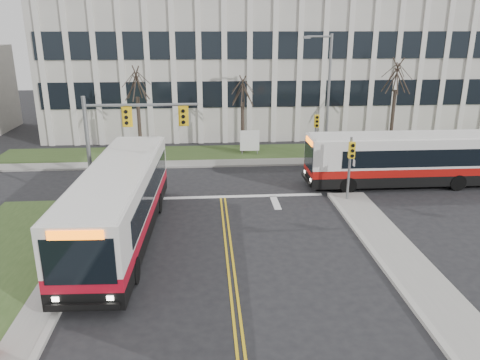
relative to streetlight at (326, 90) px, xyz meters
name	(u,v)px	position (x,y,z in m)	size (l,w,h in m)	color
ground	(230,263)	(-8.03, -16.20, -5.19)	(120.00, 120.00, 0.00)	black
sidewalk_west	(19,344)	(-15.03, -21.20, -5.12)	(1.20, 26.00, 0.14)	#9E9B93
sidewalk_east	(459,323)	(-0.53, -21.20, -5.12)	(2.00, 26.00, 0.14)	#9E9B93
sidewalk_cross	(286,162)	(-3.03, -1.00, -5.12)	(44.00, 1.60, 0.14)	#9E9B93
building_lawn	(280,152)	(-3.03, 1.80, -5.13)	(44.00, 5.00, 0.12)	#344B20
office_building	(263,65)	(-3.03, 13.80, 0.81)	(40.00, 16.00, 12.00)	beige
mast_arm_signal	(118,132)	(-13.65, -9.04, -0.94)	(6.11, 0.38, 6.20)	slate
signal_pole_near	(350,160)	(-0.83, -9.30, -2.69)	(0.34, 0.39, 3.80)	slate
signal_pole_far	(316,129)	(-0.83, -0.80, -2.69)	(0.34, 0.39, 3.80)	slate
streetlight	(326,90)	(0.00, 0.00, 0.00)	(2.15, 0.25, 9.20)	slate
directory_sign	(250,141)	(-5.53, 1.30, -4.02)	(1.50, 0.12, 2.00)	slate
tree_left	(137,85)	(-14.03, 1.80, 0.32)	(1.80, 1.80, 7.70)	#42352B
tree_mid	(243,92)	(-6.03, 2.00, -0.31)	(1.80, 1.80, 6.82)	#42352B
tree_right	(397,77)	(5.97, 1.80, 0.71)	(1.80, 1.80, 8.25)	#42352B
bus_main	(120,205)	(-13.03, -13.41, -3.46)	(2.82, 13.03, 3.48)	silver
bus_cross	(404,161)	(3.46, -6.70, -3.57)	(2.64, 12.17, 3.24)	silver
newspaper_box_blue	(54,282)	(-14.83, -18.12, -4.72)	(0.50, 0.45, 0.95)	navy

